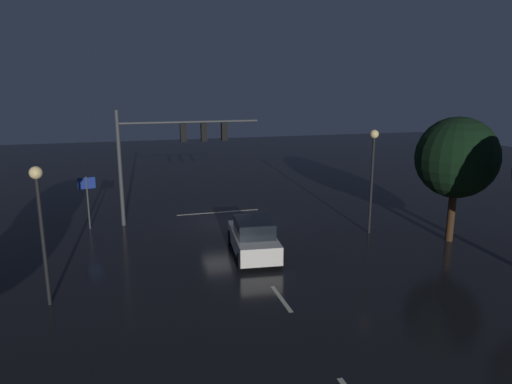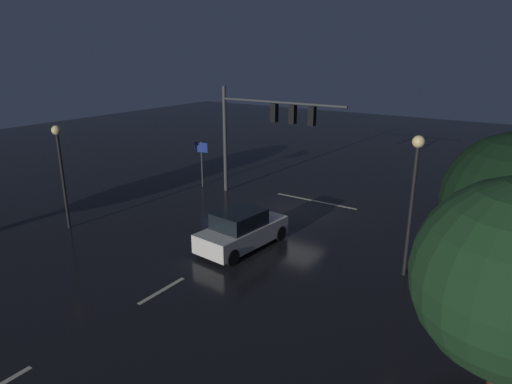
{
  "view_description": "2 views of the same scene",
  "coord_description": "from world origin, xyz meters",
  "px_view_note": "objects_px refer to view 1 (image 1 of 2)",
  "views": [
    {
      "loc": [
        5.08,
        24.97,
        7.7
      ],
      "look_at": [
        -1.05,
        2.7,
        2.28
      ],
      "focal_mm": 32.98,
      "sensor_mm": 36.0,
      "label": 1
    },
    {
      "loc": [
        -10.72,
        19.85,
        8.17
      ],
      "look_at": [
        0.32,
        3.51,
        1.95
      ],
      "focal_mm": 31.34,
      "sensor_mm": 36.0,
      "label": 2
    }
  ],
  "objects_px": {
    "car_approaching": "(253,238)",
    "street_lamp_right_kerb": "(40,210)",
    "tree_left_near": "(457,158)",
    "traffic_signal_assembly": "(173,143)",
    "street_lamp_left_kerb": "(373,162)",
    "route_sign": "(87,191)"
  },
  "relations": [
    {
      "from": "traffic_signal_assembly",
      "to": "street_lamp_right_kerb",
      "type": "xyz_separation_m",
      "value": [
        5.39,
        9.14,
        -0.95
      ]
    },
    {
      "from": "traffic_signal_assembly",
      "to": "route_sign",
      "type": "height_order",
      "value": "traffic_signal_assembly"
    },
    {
      "from": "street_lamp_right_kerb",
      "to": "tree_left_near",
      "type": "relative_size",
      "value": 0.81
    },
    {
      "from": "car_approaching",
      "to": "tree_left_near",
      "type": "xyz_separation_m",
      "value": [
        -9.89,
        0.7,
        3.37
      ]
    },
    {
      "from": "traffic_signal_assembly",
      "to": "car_approaching",
      "type": "height_order",
      "value": "traffic_signal_assembly"
    },
    {
      "from": "street_lamp_right_kerb",
      "to": "car_approaching",
      "type": "bearing_deg",
      "value": -160.92
    },
    {
      "from": "street_lamp_left_kerb",
      "to": "tree_left_near",
      "type": "bearing_deg",
      "value": 146.87
    },
    {
      "from": "car_approaching",
      "to": "tree_left_near",
      "type": "height_order",
      "value": "tree_left_near"
    },
    {
      "from": "traffic_signal_assembly",
      "to": "street_lamp_right_kerb",
      "type": "bearing_deg",
      "value": 59.46
    },
    {
      "from": "car_approaching",
      "to": "route_sign",
      "type": "distance_m",
      "value": 9.74
    },
    {
      "from": "car_approaching",
      "to": "street_lamp_right_kerb",
      "type": "relative_size",
      "value": 0.9
    },
    {
      "from": "street_lamp_right_kerb",
      "to": "tree_left_near",
      "type": "height_order",
      "value": "tree_left_near"
    },
    {
      "from": "car_approaching",
      "to": "street_lamp_right_kerb",
      "type": "bearing_deg",
      "value": 19.08
    },
    {
      "from": "tree_left_near",
      "to": "street_lamp_right_kerb",
      "type": "bearing_deg",
      "value": 6.77
    },
    {
      "from": "street_lamp_left_kerb",
      "to": "route_sign",
      "type": "bearing_deg",
      "value": -18.41
    },
    {
      "from": "tree_left_near",
      "to": "car_approaching",
      "type": "bearing_deg",
      "value": -4.07
    },
    {
      "from": "street_lamp_right_kerb",
      "to": "route_sign",
      "type": "relative_size",
      "value": 1.75
    },
    {
      "from": "car_approaching",
      "to": "street_lamp_left_kerb",
      "type": "bearing_deg",
      "value": -167.88
    },
    {
      "from": "traffic_signal_assembly",
      "to": "car_approaching",
      "type": "xyz_separation_m",
      "value": [
        -2.87,
        6.28,
        -3.65
      ]
    },
    {
      "from": "route_sign",
      "to": "street_lamp_right_kerb",
      "type": "bearing_deg",
      "value": 84.97
    },
    {
      "from": "street_lamp_left_kerb",
      "to": "tree_left_near",
      "type": "height_order",
      "value": "tree_left_near"
    },
    {
      "from": "route_sign",
      "to": "tree_left_near",
      "type": "xyz_separation_m",
      "value": [
        -17.36,
        6.82,
        2.11
      ]
    }
  ]
}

